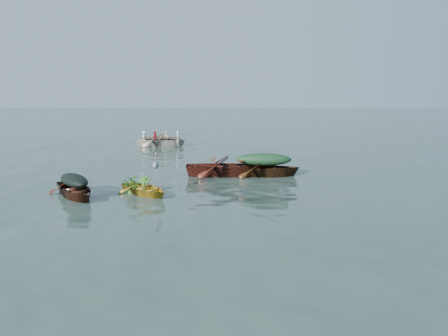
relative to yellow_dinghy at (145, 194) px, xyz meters
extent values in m
plane|color=#354A42|center=(3.33, -0.58, 0.00)|extent=(140.00, 140.00, 0.00)
imported|color=gold|center=(0.00, 0.00, 0.00)|extent=(2.80, 2.73, 0.71)
imported|color=#492111|center=(-2.27, -0.35, 0.00)|extent=(3.06, 3.50, 0.84)
imported|color=#462910|center=(4.35, 3.23, 0.00)|extent=(4.18, 1.41, 0.95)
imported|color=maroon|center=(2.83, 3.27, 0.00)|extent=(4.71, 1.51, 1.12)
imported|color=silver|center=(-1.29, 12.68, 0.00)|extent=(4.42, 1.50, 1.04)
ellipsoid|color=black|center=(-2.27, -0.35, 0.62)|extent=(1.68, 1.93, 0.40)
ellipsoid|color=#193D1D|center=(4.35, 3.23, 0.74)|extent=(2.30, 0.77, 0.52)
imported|color=#20641A|center=(-0.38, 0.40, 0.65)|extent=(1.14, 1.13, 0.60)
imported|color=white|center=(-1.29, 12.68, 0.90)|extent=(3.10, 1.31, 0.76)
camera|label=1|loc=(2.81, -14.55, 3.57)|focal=35.00mm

